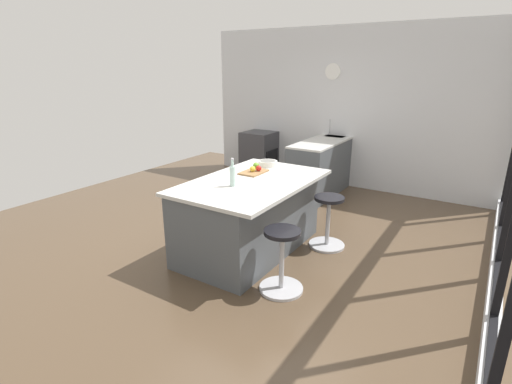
% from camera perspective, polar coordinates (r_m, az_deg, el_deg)
% --- Properties ---
extents(ground_plane, '(7.73, 7.73, 0.00)m').
position_cam_1_polar(ground_plane, '(5.04, -0.27, -6.94)').
color(ground_plane, brown).
extents(interior_partition_left, '(0.15, 5.36, 2.82)m').
position_cam_1_polar(interior_partition_left, '(7.28, 12.78, 11.99)').
color(interior_partition_left, silver).
rests_on(interior_partition_left, ground_plane).
extents(sink_cabinet, '(2.32, 0.60, 1.21)m').
position_cam_1_polar(sink_cabinet, '(7.14, 10.85, 4.32)').
color(sink_cabinet, '#4C5156').
rests_on(sink_cabinet, ground_plane).
extents(oven_range, '(0.60, 0.61, 0.90)m').
position_cam_1_polar(oven_range, '(7.80, 0.47, 5.65)').
color(oven_range, '#38383D').
rests_on(oven_range, ground_plane).
extents(kitchen_island, '(1.86, 1.18, 0.89)m').
position_cam_1_polar(kitchen_island, '(4.59, -1.03, -3.42)').
color(kitchen_island, '#4C5156').
rests_on(kitchen_island, ground_plane).
extents(stool_by_window, '(0.44, 0.44, 0.65)m').
position_cam_1_polar(stool_by_window, '(4.80, 10.62, -4.58)').
color(stool_by_window, '#B7B7BC').
rests_on(stool_by_window, ground_plane).
extents(stool_middle, '(0.44, 0.44, 0.65)m').
position_cam_1_polar(stool_middle, '(3.83, 3.83, -10.38)').
color(stool_middle, '#B7B7BC').
rests_on(stool_middle, ground_plane).
extents(cutting_board, '(0.36, 0.24, 0.02)m').
position_cam_1_polar(cutting_board, '(4.73, -0.35, 2.98)').
color(cutting_board, olive).
rests_on(cutting_board, kitchen_island).
extents(apple_yellow, '(0.07, 0.07, 0.07)m').
position_cam_1_polar(apple_yellow, '(4.70, -0.50, 3.45)').
color(apple_yellow, gold).
rests_on(apple_yellow, cutting_board).
extents(apple_red, '(0.07, 0.07, 0.07)m').
position_cam_1_polar(apple_red, '(4.73, 0.39, 3.54)').
color(apple_red, red).
rests_on(apple_red, cutting_board).
extents(apple_green, '(0.08, 0.08, 0.08)m').
position_cam_1_polar(apple_green, '(4.85, 0.01, 3.94)').
color(apple_green, '#609E2D').
rests_on(apple_green, cutting_board).
extents(water_bottle, '(0.06, 0.06, 0.31)m').
position_cam_1_polar(water_bottle, '(4.18, -3.50, 2.50)').
color(water_bottle, silver).
rests_on(water_bottle, kitchen_island).
extents(fruit_bowl, '(0.25, 0.25, 0.07)m').
position_cam_1_polar(fruit_bowl, '(5.06, 1.76, 4.31)').
color(fruit_bowl, silver).
rests_on(fruit_bowl, kitchen_island).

